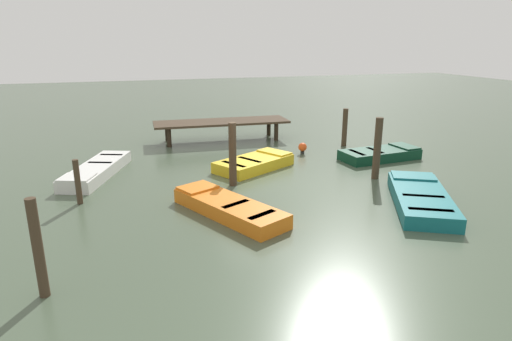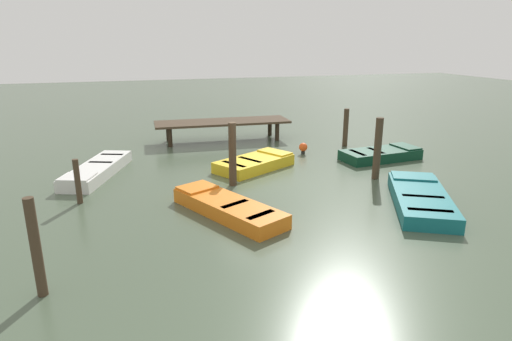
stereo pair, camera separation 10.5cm
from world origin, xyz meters
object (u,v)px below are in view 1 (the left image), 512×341
(mooring_piling_mid_left, at_px, (233,154))
(mooring_piling_center, at_px, (78,182))
(rowboat_white, at_px, (97,170))
(mooring_piling_far_left, at_px, (38,249))
(rowboat_orange, at_px, (228,207))
(mooring_piling_far_right, at_px, (377,149))
(marker_buoy, at_px, (303,147))
(rowboat_yellow, at_px, (254,163))
(dock_segment, at_px, (222,123))
(mooring_piling_near_left, at_px, (345,127))
(rowboat_dark_green, at_px, (380,154))
(rowboat_teal, at_px, (421,198))

(mooring_piling_mid_left, distance_m, mooring_piling_center, 4.75)
(rowboat_white, xyz_separation_m, mooring_piling_far_left, (-0.71, -7.67, 0.76))
(rowboat_orange, xyz_separation_m, mooring_piling_far_right, (5.65, 1.61, 0.85))
(mooring_piling_far_left, xyz_separation_m, marker_buoy, (8.86, 8.31, -0.69))
(rowboat_yellow, xyz_separation_m, mooring_piling_far_right, (3.64, -2.41, 0.85))
(dock_segment, relative_size, mooring_piling_mid_left, 3.02)
(rowboat_orange, height_order, marker_buoy, marker_buoy)
(rowboat_orange, relative_size, rowboat_white, 0.93)
(mooring_piling_mid_left, xyz_separation_m, mooring_piling_far_right, (4.89, -0.79, 0.02))
(rowboat_orange, xyz_separation_m, mooring_piling_center, (-3.96, 2.12, 0.45))
(mooring_piling_near_left, distance_m, marker_buoy, 2.57)
(mooring_piling_mid_left, bearing_deg, mooring_piling_far_right, -9.13)
(mooring_piling_far_left, bearing_deg, dock_segment, 62.20)
(mooring_piling_far_right, distance_m, mooring_piling_far_left, 10.87)
(mooring_piling_mid_left, bearing_deg, rowboat_orange, -107.68)
(rowboat_dark_green, distance_m, mooring_piling_far_right, 2.79)
(rowboat_yellow, bearing_deg, rowboat_orange, -145.81)
(dock_segment, bearing_deg, rowboat_white, -140.65)
(dock_segment, relative_size, marker_buoy, 13.21)
(rowboat_white, bearing_deg, dock_segment, 147.29)
(dock_segment, relative_size, mooring_piling_center, 4.74)
(mooring_piling_center, bearing_deg, rowboat_dark_green, 8.31)
(rowboat_teal, height_order, mooring_piling_far_left, mooring_piling_far_left)
(dock_segment, relative_size, rowboat_orange, 1.65)
(rowboat_dark_green, xyz_separation_m, mooring_piling_near_left, (-0.26, 2.52, 0.63))
(rowboat_dark_green, distance_m, mooring_piling_mid_left, 6.66)
(rowboat_dark_green, relative_size, rowboat_white, 0.79)
(rowboat_teal, bearing_deg, rowboat_white, 85.10)
(rowboat_yellow, height_order, rowboat_white, same)
(rowboat_teal, distance_m, mooring_piling_near_left, 7.44)
(rowboat_yellow, relative_size, mooring_piling_far_left, 1.68)
(mooring_piling_far_right, bearing_deg, rowboat_yellow, 146.43)
(dock_segment, bearing_deg, mooring_piling_mid_left, -97.48)
(mooring_piling_near_left, relative_size, mooring_piling_center, 1.26)
(mooring_piling_center, bearing_deg, mooring_piling_far_right, -3.03)
(mooring_piling_far_right, distance_m, mooring_piling_near_left, 4.85)
(marker_buoy, bearing_deg, rowboat_orange, -129.96)
(mooring_piling_near_left, bearing_deg, rowboat_yellow, -155.63)
(mooring_piling_far_right, height_order, mooring_piling_near_left, mooring_piling_far_right)
(rowboat_orange, xyz_separation_m, rowboat_white, (-3.57, 4.84, -0.00))
(mooring_piling_far_left, bearing_deg, mooring_piling_far_right, 24.11)
(rowboat_orange, distance_m, mooring_piling_far_right, 5.94)
(rowboat_white, xyz_separation_m, marker_buoy, (8.15, 0.64, 0.07))
(rowboat_dark_green, xyz_separation_m, rowboat_white, (-10.79, 1.09, -0.00))
(mooring_piling_far_right, bearing_deg, mooring_piling_far_left, -155.89)
(mooring_piling_far_right, bearing_deg, mooring_piling_mid_left, 170.87)
(rowboat_teal, distance_m, mooring_piling_far_right, 2.75)
(rowboat_dark_green, relative_size, mooring_piling_near_left, 1.93)
(rowboat_yellow, relative_size, mooring_piling_mid_left, 1.57)
(rowboat_dark_green, xyz_separation_m, mooring_piling_center, (-11.19, -1.63, 0.45))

